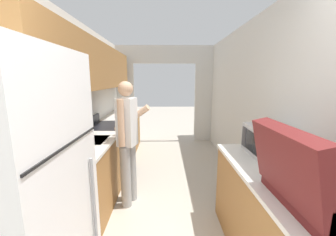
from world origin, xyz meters
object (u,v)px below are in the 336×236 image
Objects in this scene: suitcase at (310,182)px; microwave at (268,141)px; refrigerator at (9,211)px; person at (127,141)px; range_oven at (110,150)px.

suitcase is 0.90m from microwave.
refrigerator is 3.58× the size of microwave.
suitcase is at bearing -120.18° from person.
range_oven is 0.63× the size of person.
suitcase is at bearing -101.66° from microwave.
range_oven is at bearing 144.75° from microwave.
range_oven is 2.02× the size of microwave.
microwave is at bearing -35.25° from range_oven.
microwave is (1.94, 0.92, 0.13)m from refrigerator.
range_oven is 1.53× the size of suitcase.
refrigerator is 2.71× the size of suitcase.
range_oven is 2.52m from microwave.
suitcase is 1.32× the size of microwave.
refrigerator is 1.11× the size of person.
suitcase reaches higher than microwave.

